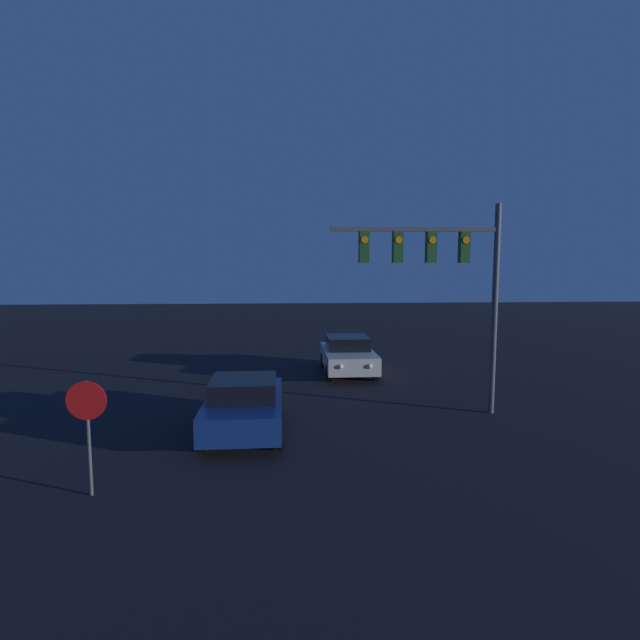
% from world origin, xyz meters
% --- Properties ---
extents(car_near, '(2.09, 4.27, 1.52)m').
position_xyz_m(car_near, '(-2.07, 15.34, 0.77)').
color(car_near, navy).
rests_on(car_near, ground_plane).
extents(car_far, '(2.07, 4.26, 1.52)m').
position_xyz_m(car_far, '(1.56, 22.44, 0.77)').
color(car_far, beige).
rests_on(car_far, ground_plane).
extents(traffic_signal_mast, '(5.01, 0.30, 6.25)m').
position_xyz_m(traffic_signal_mast, '(3.68, 16.68, 4.38)').
color(traffic_signal_mast, '#4C4C51').
rests_on(traffic_signal_mast, ground_plane).
extents(stop_sign, '(0.76, 0.07, 2.29)m').
position_xyz_m(stop_sign, '(-4.75, 11.85, 1.61)').
color(stop_sign, '#4C4C51').
rests_on(stop_sign, ground_plane).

